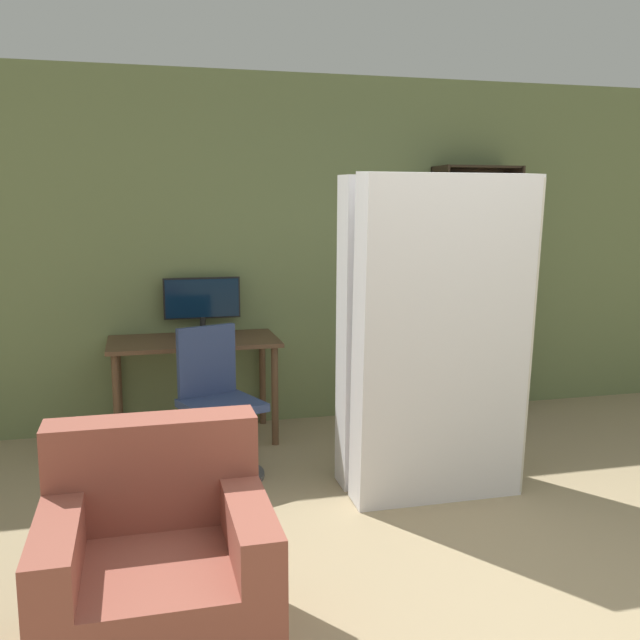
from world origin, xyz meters
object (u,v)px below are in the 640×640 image
object	(u,v)px
bookshelf	(462,293)
mattress_far	(421,332)
monitor	(202,301)
office_chair	(218,416)
mattress_near	(444,342)
armchair	(157,568)

from	to	relation	value
bookshelf	mattress_far	bearing A→B (deg)	-124.42
monitor	office_chair	distance (m)	1.15
mattress_near	armchair	distance (m)	2.03
monitor	mattress_near	bearing A→B (deg)	-54.25
bookshelf	mattress_near	bearing A→B (deg)	-118.65
monitor	bookshelf	distance (m)	2.11
mattress_near	armchair	xyz separation A→B (m)	(-1.64, -1.02, -0.62)
monitor	armchair	distance (m)	2.82
office_chair	armchair	world-z (taller)	office_chair
mattress_far	armchair	xyz separation A→B (m)	(-1.64, -1.36, -0.62)
office_chair	mattress_far	bearing A→B (deg)	-17.02
mattress_near	mattress_far	bearing A→B (deg)	90.00
bookshelf	mattress_far	distance (m)	1.59
bookshelf	armchair	size ratio (longest dim) A/B	2.37
office_chair	mattress_far	distance (m)	1.38
office_chair	mattress_far	size ratio (longest dim) A/B	0.50
mattress_near	armchair	size ratio (longest dim) A/B	2.22
bookshelf	armchair	world-z (taller)	bookshelf
mattress_far	mattress_near	bearing A→B (deg)	-90.00
armchair	office_chair	bearing A→B (deg)	76.12
office_chair	mattress_far	xyz separation A→B (m)	(1.21, -0.37, 0.55)
office_chair	mattress_far	world-z (taller)	mattress_far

